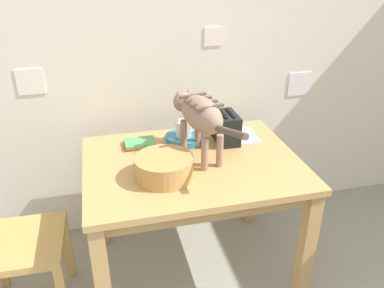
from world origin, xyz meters
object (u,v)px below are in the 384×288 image
Objects in this scene: saucer_bowl at (184,139)px; magazine at (236,136)px; wooden_chair_near at (11,241)px; coffee_mug at (184,128)px; dining_table at (192,176)px; book_stack at (139,143)px; cat at (199,115)px; toaster at (226,128)px; wicker_basket at (164,167)px.

magazine is (0.32, -0.01, -0.02)m from saucer_bowl.
coffee_mug is at bearing 108.19° from wooden_chair_near.
dining_table is 6.37× the size of book_stack.
saucer_bowl is 0.24× the size of wooden_chair_near.
book_stack is (-0.58, 0.02, 0.01)m from magazine.
cat is 0.30m from saucer_bowl.
toaster is 0.22× the size of wooden_chair_near.
cat is 3.39× the size of toaster.
wooden_chair_near is (-0.70, -0.29, -0.32)m from book_stack.
dining_table is at bearing 94.49° from wooden_chair_near.
magazine is at bearing -2.06° from coffee_mug.
magazine is at bearing -2.04° from saucer_bowl.
saucer_bowl is 0.41m from wicker_basket.
toaster is (0.50, -0.06, 0.07)m from book_stack.
dining_table is 4.59× the size of magazine.
dining_table is 5.67× the size of toaster.
wicker_basket is at bearing -143.45° from dining_table.
book_stack is at bearing 101.80° from wicker_basket.
cat is at bearing 97.12° from wooden_chair_near.
wooden_chair_near reaches higher than magazine.
wooden_chair_near reaches higher than saucer_bowl.
magazine is at bearing 28.68° from toaster.
book_stack is at bearing 114.33° from wooden_chair_near.
magazine is at bearing 35.50° from wicker_basket.
cat is at bearing -77.80° from saucer_bowl.
cat is 0.73× the size of wooden_chair_near.
wicker_basket is at bearing -78.20° from book_stack.
wicker_basket reaches higher than book_stack.
wooden_chair_near is at bearing 174.26° from wicker_basket.
wicker_basket is at bearing -116.36° from saucer_bowl.
book_stack is at bearing 134.67° from cat.
saucer_bowl is at bearing 167.10° from toaster.
saucer_bowl is (0.01, 0.24, 0.12)m from dining_table.
coffee_mug reaches higher than dining_table.
wicker_basket is at bearing -143.32° from toaster.
magazine is 0.61m from wicker_basket.
cat reaches higher than wicker_basket.
saucer_bowl is at bearing 90.00° from cat.
saucer_bowl is 1.23× the size of book_stack.
saucer_bowl is 0.32m from magazine.
toaster is 1.28m from wooden_chair_near.
book_stack is 0.19× the size of wooden_chair_near.
coffee_mug is (0.01, 0.24, 0.18)m from dining_table.
book_stack is at bearing 178.72° from coffee_mug.
book_stack is 0.62× the size of wicker_basket.
magazine is 0.12m from toaster.
wooden_chair_near reaches higher than coffee_mug.
wooden_chair_near is at bearing -157.18° from book_stack.
cat reaches higher than book_stack.
coffee_mug is 0.24m from toaster.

